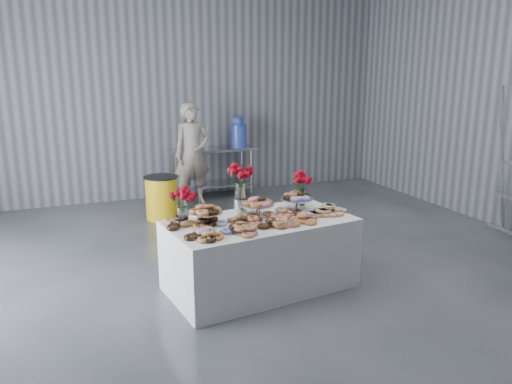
{
  "coord_description": "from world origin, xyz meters",
  "views": [
    {
      "loc": [
        -1.95,
        -4.32,
        2.28
      ],
      "look_at": [
        0.04,
        0.64,
        0.95
      ],
      "focal_mm": 35.0,
      "sensor_mm": 36.0,
      "label": 1
    }
  ],
  "objects_px": {
    "water_jug": "(239,133)",
    "person": "(192,154)",
    "display_table": "(260,254)",
    "prep_table": "(212,164)",
    "trash_barrel": "(161,197)"
  },
  "relations": [
    {
      "from": "water_jug",
      "to": "prep_table",
      "type": "bearing_deg",
      "value": 180.0
    },
    {
      "from": "water_jug",
      "to": "trash_barrel",
      "type": "xyz_separation_m",
      "value": [
        -1.62,
        -0.96,
        -0.81
      ]
    },
    {
      "from": "display_table",
      "to": "trash_barrel",
      "type": "height_order",
      "value": "display_table"
    },
    {
      "from": "person",
      "to": "trash_barrel",
      "type": "distance_m",
      "value": 1.09
    },
    {
      "from": "display_table",
      "to": "prep_table",
      "type": "relative_size",
      "value": 1.27
    },
    {
      "from": "display_table",
      "to": "water_jug",
      "type": "bearing_deg",
      "value": 73.27
    },
    {
      "from": "trash_barrel",
      "to": "person",
      "type": "bearing_deg",
      "value": 44.26
    },
    {
      "from": "prep_table",
      "to": "trash_barrel",
      "type": "xyz_separation_m",
      "value": [
        -1.12,
        -0.96,
        -0.28
      ]
    },
    {
      "from": "water_jug",
      "to": "person",
      "type": "height_order",
      "value": "person"
    },
    {
      "from": "prep_table",
      "to": "water_jug",
      "type": "height_order",
      "value": "water_jug"
    },
    {
      "from": "display_table",
      "to": "trash_barrel",
      "type": "distance_m",
      "value": 2.92
    },
    {
      "from": "water_jug",
      "to": "trash_barrel",
      "type": "height_order",
      "value": "water_jug"
    },
    {
      "from": "prep_table",
      "to": "water_jug",
      "type": "xyz_separation_m",
      "value": [
        0.5,
        -0.0,
        0.53
      ]
    },
    {
      "from": "water_jug",
      "to": "person",
      "type": "relative_size",
      "value": 0.32
    },
    {
      "from": "display_table",
      "to": "prep_table",
      "type": "xyz_separation_m",
      "value": [
        0.66,
        3.85,
        0.24
      ]
    }
  ]
}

